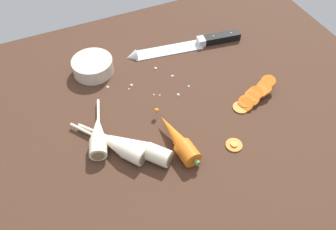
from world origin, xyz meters
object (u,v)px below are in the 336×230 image
object	(u,v)px
chefs_knife	(182,46)
parsnip_mid_left	(98,135)
parsnip_front	(118,146)
carrot_slice_stack	(255,95)
prep_bowl	(93,66)
carrot_slice_stray_near	(234,145)
parsnip_mid_right	(138,147)
whole_carrot	(178,140)

from	to	relation	value
chefs_knife	parsnip_mid_left	size ratio (longest dim) A/B	1.98
chefs_knife	parsnip_mid_left	xyz separation A→B (cm)	(-32.27, -22.73, 1.33)
parsnip_front	carrot_slice_stack	world-z (taller)	parsnip_front
parsnip_front	prep_bowl	distance (cm)	28.16
carrot_slice_stack	chefs_knife	bearing A→B (deg)	106.72
carrot_slice_stray_near	prep_bowl	world-z (taller)	prep_bowl
parsnip_mid_left	prep_bowl	size ratio (longest dim) A/B	1.60
parsnip_mid_left	prep_bowl	bearing A→B (deg)	76.46
parsnip_mid_right	whole_carrot	bearing A→B (deg)	-11.54
prep_bowl	carrot_slice_stack	bearing A→B (deg)	-37.79
prep_bowl	parsnip_mid_left	bearing A→B (deg)	-103.54
chefs_knife	carrot_slice_stray_near	bearing A→B (deg)	-96.85
chefs_knife	parsnip_mid_right	size ratio (longest dim) A/B	1.75
carrot_slice_stack	carrot_slice_stray_near	xyz separation A→B (cm)	(-12.24, -10.67, -1.07)
parsnip_front	parsnip_mid_right	distance (cm)	4.50
parsnip_mid_left	parsnip_mid_right	bearing A→B (deg)	-43.26
parsnip_mid_right	carrot_slice_stack	bearing A→B (deg)	6.03
parsnip_mid_right	prep_bowl	distance (cm)	30.23
parsnip_mid_left	carrot_slice_stack	xyz separation A→B (cm)	(40.10, -3.34, -0.55)
chefs_knife	carrot_slice_stack	world-z (taller)	carrot_slice_stack
whole_carrot	parsnip_mid_right	distance (cm)	9.07
whole_carrot	parsnip_mid_left	world-z (taller)	whole_carrot
parsnip_front	carrot_slice_stack	xyz separation A→B (cm)	(36.83, 1.34, -0.55)
parsnip_front	parsnip_mid_right	size ratio (longest dim) A/B	0.90
parsnip_front	chefs_knife	bearing A→B (deg)	43.38
parsnip_mid_left	carrot_slice_stray_near	size ratio (longest dim) A/B	4.56
carrot_slice_stack	whole_carrot	bearing A→B (deg)	-167.57
parsnip_front	carrot_slice_stray_near	xyz separation A→B (cm)	(24.59, -9.33, -1.62)
carrot_slice_stack	prep_bowl	distance (cm)	43.62
parsnip_mid_right	carrot_slice_stray_near	bearing A→B (deg)	-19.25
parsnip_mid_left	prep_bowl	world-z (taller)	same
whole_carrot	carrot_slice_stray_near	world-z (taller)	whole_carrot
parsnip_mid_right	parsnip_mid_left	bearing A→B (deg)	136.74
chefs_knife	carrot_slice_stack	distance (cm)	27.23
parsnip_front	prep_bowl	size ratio (longest dim) A/B	1.64
parsnip_mid_left	carrot_slice_stack	distance (cm)	40.24
chefs_knife	prep_bowl	bearing A→B (deg)	178.59
parsnip_mid_left	carrot_slice_stray_near	world-z (taller)	parsnip_mid_left
whole_carrot	carrot_slice_stray_near	bearing A→B (deg)	-24.66
parsnip_mid_right	carrot_slice_stack	world-z (taller)	parsnip_mid_right
parsnip_mid_right	prep_bowl	world-z (taller)	same
parsnip_front	carrot_slice_stray_near	size ratio (longest dim) A/B	4.66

